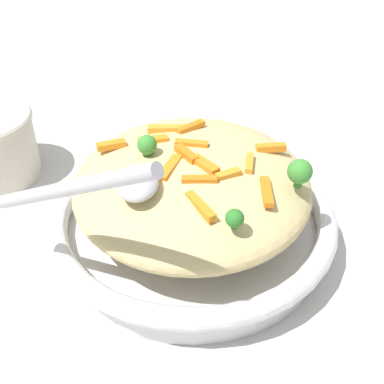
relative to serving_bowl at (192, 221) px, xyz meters
The scene contains 21 objects.
ground_plane 0.03m from the serving_bowl, ahead, with size 2.40×2.40×0.00m, color beige.
serving_bowl is the anchor object (origin of this frame).
pasta_mound 0.05m from the serving_bowl, ahead, with size 0.27×0.25×0.07m, color #D1BA7A.
carrot_piece_0 0.09m from the serving_bowl, 86.63° to the right, with size 0.03×0.01×0.01m, color orange.
carrot_piece_1 0.10m from the serving_bowl, 130.42° to the right, with size 0.03×0.01×0.01m, color orange.
carrot_piece_2 0.10m from the serving_bowl, 78.84° to the left, with size 0.03×0.01×0.01m, color orange.
carrot_piece_3 0.10m from the serving_bowl, 47.06° to the left, with size 0.03×0.01×0.01m, color orange.
carrot_piece_4 0.09m from the serving_bowl, 50.16° to the right, with size 0.04×0.01×0.01m, color orange.
carrot_piece_5 0.09m from the serving_bowl, 169.75° to the right, with size 0.04×0.01×0.01m, color orange.
carrot_piece_6 0.11m from the serving_bowl, ahead, with size 0.04×0.01×0.01m, color orange.
carrot_piece_7 0.10m from the serving_bowl, ahead, with size 0.03×0.01×0.01m, color orange.
carrot_piece_8 0.12m from the serving_bowl, 51.58° to the left, with size 0.04×0.01×0.01m, color orange.
carrot_piece_9 0.12m from the serving_bowl, 110.31° to the right, with size 0.03×0.01×0.01m, color orange.
carrot_piece_10 0.11m from the serving_bowl, behind, with size 0.04×0.01×0.01m, color orange.
carrot_piece_11 0.12m from the serving_bowl, 104.59° to the left, with size 0.03×0.01×0.01m, color orange.
carrot_piece_12 0.09m from the serving_bowl, 32.95° to the left, with size 0.03×0.01×0.01m, color orange.
carrot_piece_13 0.11m from the serving_bowl, 156.44° to the right, with size 0.04×0.01×0.01m, color orange.
broccoli_floret_0 0.14m from the serving_bowl, 18.29° to the left, with size 0.02×0.02×0.02m.
broccoli_floret_1 0.15m from the serving_bowl, 66.38° to the left, with size 0.02×0.02×0.03m.
broccoli_floret_2 0.11m from the serving_bowl, 99.61° to the right, with size 0.02×0.02×0.02m.
serving_spoon 0.15m from the serving_bowl, 40.68° to the right, with size 0.15×0.15×0.11m.
Camera 1 is at (0.42, -0.01, 0.38)m, focal length 45.73 mm.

